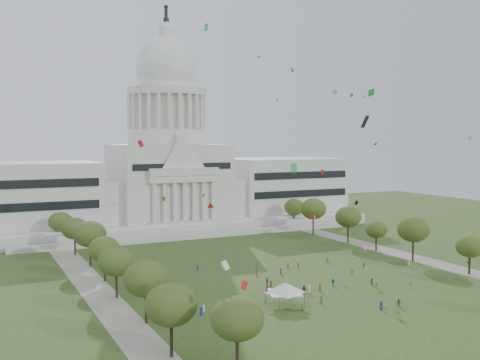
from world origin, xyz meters
The scene contains 32 objects.
ground centered at (0.00, 0.00, 0.00)m, with size 400.00×400.00×0.00m, color #32461C.
capitol centered at (0.00, 113.59, 22.30)m, with size 160.00×64.50×91.30m.
path_left centered at (-48.00, 30.00, 0.02)m, with size 8.00×160.00×0.04m, color gray.
path_right centered at (48.00, 30.00, 0.02)m, with size 8.00×160.00×0.04m, color gray.
row_tree_l_0 centered at (-45.26, -21.68, 8.95)m, with size 8.85×8.85×12.59m.
row_tree_l_1 centered at (-44.07, -2.96, 8.95)m, with size 8.86×8.86×12.59m.
row_tree_r_1 centered at (46.22, -1.75, 7.66)m, with size 7.58×7.58×10.78m.
row_tree_l_2 centered at (-45.04, 17.30, 8.51)m, with size 8.42×8.42×11.97m.
row_tree_r_2 centered at (44.17, 17.44, 9.66)m, with size 9.55×9.55×13.58m.
row_tree_l_3 centered at (-44.09, 33.92, 8.21)m, with size 8.12×8.12×11.55m.
row_tree_r_3 centered at (44.40, 34.48, 7.08)m, with size 7.01×7.01×9.98m.
row_tree_l_4 centered at (-44.08, 52.42, 9.39)m, with size 9.29×9.29×13.21m.
row_tree_r_4 centered at (44.76, 50.04, 9.29)m, with size 9.19×9.19×13.06m.
row_tree_l_5 centered at (-45.22, 71.01, 8.42)m, with size 8.33×8.33×11.85m.
row_tree_r_5 centered at (43.49, 70.19, 9.93)m, with size 9.82×9.82×13.96m.
row_tree_l_6 centered at (-46.87, 89.14, 8.27)m, with size 8.19×8.19×11.64m.
row_tree_r_6 centered at (45.96, 88.13, 8.51)m, with size 8.42×8.42×11.97m.
near_tree_0 centered at (-38.00, -32.00, 8.56)m, with size 8.47×8.47×12.04m.
event_tent centered at (-13.40, -4.84, 4.10)m, with size 12.16×12.16×5.28m.
person_0 centered at (37.96, 12.40, 0.80)m, with size 0.79×0.51×1.61m, color silver.
person_2 centered at (25.47, 16.81, 0.75)m, with size 0.73×0.45×1.50m, color navy.
person_3 centered at (13.93, -2.64, 0.91)m, with size 1.18×0.61×1.82m, color olive.
person_4 centered at (6.16, 4.66, 0.90)m, with size 1.05×0.57×1.79m, color navy.
person_5 centered at (-4.01, 2.08, 0.89)m, with size 1.65×0.65×1.78m, color #26262B.
person_6 centered at (3.77, -16.30, 0.93)m, with size 0.91×0.59×1.86m, color navy.
person_7 centered at (-12.13, -9.91, 0.85)m, with size 0.62×0.45×1.69m, color #33723F.
person_8 centered at (-8.27, 12.67, 0.87)m, with size 0.84×0.52×1.74m, color #26262B.
person_9 centered at (22.51, -5.01, 0.75)m, with size 0.96×0.50×1.49m, color #33723F.
person_10 centered at (17.59, 11.96, 0.68)m, with size 0.80×0.43×1.36m, color #B21E1E.
person_11 centered at (8.50, -16.39, 0.91)m, with size 1.68×0.66×1.81m, color #33723F.
distant_crowd centered at (-13.98, 13.45, 0.86)m, with size 61.11×41.41×1.95m.
kite_swarm centered at (-0.37, 6.90, 28.20)m, with size 84.44×101.28×64.74m.
Camera 1 is at (-75.00, -108.87, 36.32)m, focal length 42.00 mm.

